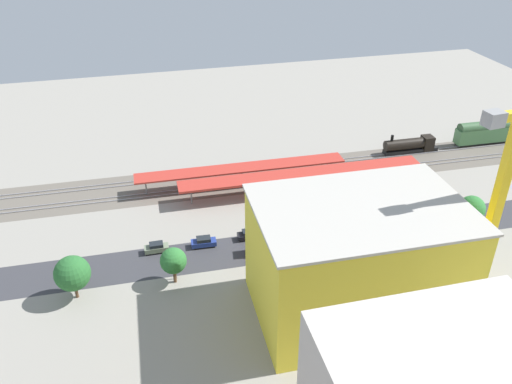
# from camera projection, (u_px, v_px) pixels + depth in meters

# --- Properties ---
(ground_plane) EXTENTS (207.08, 207.08, 0.00)m
(ground_plane) POSITION_uv_depth(u_px,v_px,m) (307.00, 225.00, 100.68)
(ground_plane) COLOR gray
(ground_plane) RESTS_ON ground
(rail_bed) EXTENTS (129.72, 17.01, 0.01)m
(rail_bed) POSITION_uv_depth(u_px,v_px,m) (277.00, 174.00, 118.28)
(rail_bed) COLOR #665E54
(rail_bed) RESTS_ON ground
(street_asphalt) EXTENTS (129.60, 12.05, 0.01)m
(street_asphalt) POSITION_uv_depth(u_px,v_px,m) (317.00, 240.00, 96.33)
(street_asphalt) COLOR #38383D
(street_asphalt) RESTS_ON ground
(track_rails) EXTENTS (129.39, 10.58, 0.12)m
(track_rails) POSITION_uv_depth(u_px,v_px,m) (277.00, 174.00, 118.19)
(track_rails) COLOR #9E9EA8
(track_rails) RESTS_ON ground
(platform_canopy_near) EXTENTS (52.43, 5.96, 4.34)m
(platform_canopy_near) POSITION_uv_depth(u_px,v_px,m) (303.00, 174.00, 109.98)
(platform_canopy_near) COLOR #B73328
(platform_canopy_near) RESTS_ON ground
(platform_canopy_far) EXTENTS (45.69, 5.49, 4.03)m
(platform_canopy_far) POSITION_uv_depth(u_px,v_px,m) (242.00, 168.00, 112.80)
(platform_canopy_far) COLOR #B73328
(platform_canopy_far) RESTS_ON ground
(locomotive) EXTENTS (13.71, 3.00, 5.01)m
(locomotive) POSITION_uv_depth(u_px,v_px,m) (411.00, 145.00, 127.33)
(locomotive) COLOR black
(locomotive) RESTS_ON ground
(passenger_coach) EXTENTS (18.26, 3.29, 5.99)m
(passenger_coach) POSITION_uv_depth(u_px,v_px,m) (490.00, 131.00, 131.26)
(passenger_coach) COLOR black
(passenger_coach) RESTS_ON ground
(parked_car_0) EXTENTS (4.40, 1.93, 1.73)m
(parked_car_0) POSITION_uv_depth(u_px,v_px,m) (411.00, 212.00, 103.27)
(parked_car_0) COLOR black
(parked_car_0) RESTS_ON ground
(parked_car_1) EXTENTS (4.51, 1.77, 1.83)m
(parked_car_1) POSITION_uv_depth(u_px,v_px,m) (374.00, 217.00, 101.46)
(parked_car_1) COLOR black
(parked_car_1) RESTS_ON ground
(parked_car_2) EXTENTS (4.67, 1.93, 1.70)m
(parked_car_2) POSITION_uv_depth(u_px,v_px,m) (337.00, 223.00, 99.85)
(parked_car_2) COLOR black
(parked_car_2) RESTS_ON ground
(parked_car_3) EXTENTS (4.76, 2.11, 1.75)m
(parked_car_3) POSITION_uv_depth(u_px,v_px,m) (294.00, 229.00, 98.01)
(parked_car_3) COLOR black
(parked_car_3) RESTS_ON ground
(parked_car_4) EXTENTS (4.09, 1.91, 1.81)m
(parked_car_4) POSITION_uv_depth(u_px,v_px,m) (249.00, 235.00, 96.37)
(parked_car_4) COLOR black
(parked_car_4) RESTS_ON ground
(parked_car_5) EXTENTS (4.59, 2.11, 1.86)m
(parked_car_5) POSITION_uv_depth(u_px,v_px,m) (204.00, 242.00, 94.34)
(parked_car_5) COLOR black
(parked_car_5) RESTS_ON ground
(parked_car_6) EXTENTS (4.30, 1.80, 1.86)m
(parked_car_6) POSITION_uv_depth(u_px,v_px,m) (157.00, 248.00, 92.86)
(parked_car_6) COLOR black
(parked_car_6) RESTS_ON ground
(construction_building) EXTENTS (29.49, 20.25, 17.92)m
(construction_building) POSITION_uv_depth(u_px,v_px,m) (356.00, 262.00, 76.39)
(construction_building) COLOR yellow
(construction_building) RESTS_ON ground
(construction_roof_slab) EXTENTS (30.10, 20.86, 0.40)m
(construction_roof_slab) POSITION_uv_depth(u_px,v_px,m) (363.00, 208.00, 71.77)
(construction_roof_slab) COLOR #B7B2A8
(construction_roof_slab) RESTS_ON construction_building
(box_truck_0) EXTENTS (9.28, 3.40, 3.48)m
(box_truck_0) POSITION_uv_depth(u_px,v_px,m) (274.00, 244.00, 92.44)
(box_truck_0) COLOR black
(box_truck_0) RESTS_ON ground
(box_truck_1) EXTENTS (10.14, 2.62, 3.28)m
(box_truck_1) POSITION_uv_depth(u_px,v_px,m) (304.00, 248.00, 91.45)
(box_truck_1) COLOR black
(box_truck_1) RESTS_ON ground
(box_truck_2) EXTENTS (8.22, 2.46, 3.60)m
(box_truck_2) POSITION_uv_depth(u_px,v_px,m) (338.00, 239.00, 93.68)
(box_truck_2) COLOR black
(box_truck_2) RESTS_ON ground
(street_tree_0) EXTENTS (5.60, 5.60, 7.55)m
(street_tree_0) POSITION_uv_depth(u_px,v_px,m) (72.00, 273.00, 80.65)
(street_tree_0) COLOR brown
(street_tree_0) RESTS_ON ground
(street_tree_1) EXTENTS (4.91, 4.91, 7.49)m
(street_tree_1) POSITION_uv_depth(u_px,v_px,m) (472.00, 209.00, 96.28)
(street_tree_1) COLOR brown
(street_tree_1) RESTS_ON ground
(street_tree_2) EXTENTS (5.45, 5.45, 8.03)m
(street_tree_2) POSITION_uv_depth(u_px,v_px,m) (437.00, 218.00, 93.09)
(street_tree_2) COLOR brown
(street_tree_2) RESTS_ON ground
(street_tree_3) EXTENTS (4.32, 4.32, 6.50)m
(street_tree_3) POSITION_uv_depth(u_px,v_px,m) (173.00, 261.00, 84.06)
(street_tree_3) COLOR brown
(street_tree_3) RESTS_ON ground
(street_tree_4) EXTENTS (4.86, 4.86, 7.54)m
(street_tree_4) POSITION_uv_depth(u_px,v_px,m) (322.00, 233.00, 89.33)
(street_tree_4) COLOR brown
(street_tree_4) RESTS_ON ground
(street_tree_5) EXTENTS (5.33, 5.33, 7.43)m
(street_tree_5) POSITION_uv_depth(u_px,v_px,m) (376.00, 227.00, 91.58)
(street_tree_5) COLOR brown
(street_tree_5) RESTS_ON ground
(traffic_light) EXTENTS (0.50, 0.36, 5.98)m
(traffic_light) POSITION_uv_depth(u_px,v_px,m) (175.00, 259.00, 84.91)
(traffic_light) COLOR #333333
(traffic_light) RESTS_ON ground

